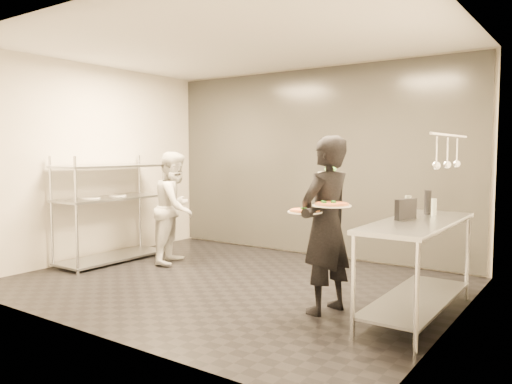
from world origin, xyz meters
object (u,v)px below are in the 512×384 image
Objects in this scene: pass_rack at (111,207)px; waiter at (326,225)px; pizza_plate_far at (332,204)px; pizza_plate_near at (305,211)px; prep_counter at (417,252)px; salad_plate at (330,171)px; pos_monitor at (406,209)px; bottle_green at (408,207)px; chef at (175,207)px; bottle_dark at (428,202)px; bottle_clear at (434,207)px.

pass_rack is 0.94× the size of waiter.
pizza_plate_near is at bearing 178.57° from pizza_plate_far.
prep_counter is at bearing 0.03° from pass_rack.
salad_plate reaches higher than pizza_plate_far.
pizza_plate_far is 1.39× the size of salad_plate.
waiter is 4.87× the size of pizza_plate_far.
bottle_green is (-0.03, 0.16, 0.01)m from pos_monitor.
bottle_green is at bearing 140.54° from waiter.
pizza_plate_near is at bearing -136.53° from bottle_green.
chef is 2.80m from pizza_plate_near.
chef is at bearing -178.57° from bottle_dark.
pos_monitor is at bearing -107.65° from bottle_clear.
chef is at bearing 169.16° from salad_plate.
pizza_plate_near is 1.29× the size of salad_plate.
pizza_plate_far is 1.17m from bottle_clear.
pos_monitor is (0.49, 0.55, -0.06)m from pizza_plate_far.
pos_monitor is at bearing 177.63° from prep_counter.
waiter is at bearing -5.25° from pass_rack.
waiter is 1.12m from bottle_clear.
waiter is at bearing -157.13° from prep_counter.
bottle_dark is (4.27, 0.52, 0.27)m from pass_rack.
pass_rack is at bearing -177.72° from bottle_green.
pizza_plate_far reaches higher than pos_monitor.
salad_plate is (3.46, -0.07, 0.60)m from pass_rack.
pizza_plate_far is at bearing -129.97° from chef.
bottle_green reaches higher than pizza_plate_near.
pizza_plate_near is at bearing -93.22° from salad_plate.
chef reaches higher than bottle_dark.
pos_monitor reaches higher than bottle_clear.
chef is at bearing 175.36° from bottle_green.
bottle_green is 0.37m from bottle_dark.
pass_rack reaches higher than bottle_green.
pizza_plate_far is 0.85m from bottle_green.
bottle_clear reaches higher than pizza_plate_near.
pizza_plate_far is at bearing -114.18° from pos_monitor.
chef reaches higher than bottle_clear.
bottle_dark is at bearing 97.02° from prep_counter.
pizza_plate_near is at bearing -8.88° from pass_rack.
chef is (0.82, 0.44, 0.01)m from pass_rack.
prep_counter is at bearing -118.30° from chef.
pass_rack is at bearing -162.22° from pos_monitor.
bottle_clear is at bearing 87.57° from prep_counter.
pizza_plate_far is at bearing 49.82° from waiter.
prep_counter is at bearing 125.29° from waiter.
prep_counter is 0.46m from bottle_green.
pass_rack is 9.31× the size of bottle_clear.
pass_rack is 1.03× the size of chef.
bottle_clear is at bearing 57.35° from pizza_plate_far.
waiter is 6.75× the size of salad_plate.
waiter reaches higher than pos_monitor.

